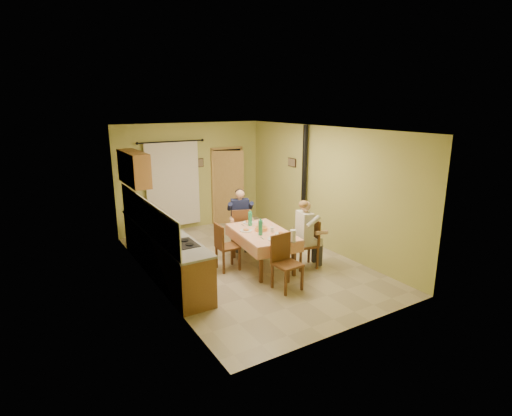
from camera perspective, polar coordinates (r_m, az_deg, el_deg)
floor at (r=8.54m, az=-1.10°, el=-7.85°), size 4.00×6.00×0.01m
room_shell at (r=8.02m, az=-1.16°, el=4.24°), size 4.04×6.04×2.82m
kitchen_run at (r=8.07m, az=-13.17°, el=-5.97°), size 0.64×3.64×1.56m
upper_cabinets at (r=8.89m, az=-17.08°, el=5.48°), size 0.35×1.40×0.70m
curtain at (r=10.50m, az=-11.75°, el=3.35°), size 1.70×0.07×2.22m
doorway at (r=11.14m, az=-4.01°, el=3.16°), size 0.96×0.40×2.15m
dining_table at (r=8.24m, az=0.89°, el=-5.87°), size 1.16×1.74×0.76m
tableware at (r=8.02m, az=1.32°, el=-3.10°), size 0.75×1.67×0.33m
chair_far at (r=9.22m, az=-2.22°, el=-4.19°), size 0.55×0.55×0.99m
chair_near at (r=7.33m, az=4.39°, el=-9.36°), size 0.47×0.47×1.00m
chair_right at (r=8.31m, az=7.10°, el=-6.46°), size 0.52×0.52×1.00m
chair_left at (r=8.16m, az=-4.14°, el=-6.81°), size 0.42×0.42×0.97m
man_far at (r=9.06m, az=-2.27°, el=-0.64°), size 0.65×0.59×1.39m
man_right at (r=8.11m, az=7.14°, el=-2.60°), size 0.53×0.63×1.39m
stove_flue at (r=9.72m, az=6.81°, el=1.21°), size 0.24×0.24×2.80m
picture_back at (r=10.77m, az=-7.99°, el=6.42°), size 0.19×0.03×0.23m
picture_right at (r=10.08m, az=5.16°, el=6.52°), size 0.03×0.31×0.21m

